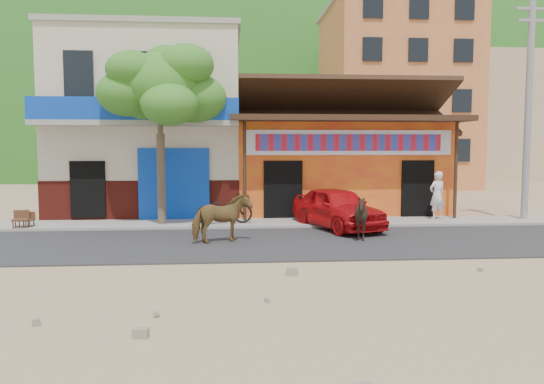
{
  "coord_description": "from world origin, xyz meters",
  "views": [
    {
      "loc": [
        -2.33,
        -12.07,
        2.68
      ],
      "look_at": [
        -1.12,
        3.0,
        1.4
      ],
      "focal_mm": 35.0,
      "sensor_mm": 36.0,
      "label": 1
    }
  ],
  "objects_px": {
    "red_car": "(337,208)",
    "cow_dark": "(361,217)",
    "pedestrian": "(437,195)",
    "tree": "(161,134)",
    "cafe_chair_left": "(20,212)",
    "utility_pole": "(528,106)",
    "cow_tan": "(221,218)",
    "scooter": "(224,209)",
    "cafe_chair_right": "(26,213)"
  },
  "relations": [
    {
      "from": "cow_tan",
      "to": "red_car",
      "type": "bearing_deg",
      "value": -83.77
    },
    {
      "from": "cow_tan",
      "to": "scooter",
      "type": "bearing_deg",
      "value": -26.11
    },
    {
      "from": "scooter",
      "to": "cow_tan",
      "type": "bearing_deg",
      "value": 169.11
    },
    {
      "from": "cow_dark",
      "to": "cafe_chair_left",
      "type": "height_order",
      "value": "cow_dark"
    },
    {
      "from": "cow_tan",
      "to": "cow_dark",
      "type": "relative_size",
      "value": 1.27
    },
    {
      "from": "cow_tan",
      "to": "cafe_chair_left",
      "type": "height_order",
      "value": "cow_tan"
    },
    {
      "from": "cow_dark",
      "to": "pedestrian",
      "type": "height_order",
      "value": "pedestrian"
    },
    {
      "from": "red_car",
      "to": "pedestrian",
      "type": "bearing_deg",
      "value": 0.39
    },
    {
      "from": "pedestrian",
      "to": "cafe_chair_left",
      "type": "xyz_separation_m",
      "value": [
        -14.05,
        -0.89,
        -0.35
      ]
    },
    {
      "from": "tree",
      "to": "pedestrian",
      "type": "distance_m",
      "value": 9.89
    },
    {
      "from": "cow_dark",
      "to": "pedestrian",
      "type": "distance_m",
      "value": 5.02
    },
    {
      "from": "red_car",
      "to": "scooter",
      "type": "xyz_separation_m",
      "value": [
        -3.67,
        0.81,
        -0.1
      ]
    },
    {
      "from": "cow_dark",
      "to": "cafe_chair_right",
      "type": "distance_m",
      "value": 10.66
    },
    {
      "from": "cow_tan",
      "to": "red_car",
      "type": "distance_m",
      "value": 4.35
    },
    {
      "from": "utility_pole",
      "to": "cafe_chair_left",
      "type": "bearing_deg",
      "value": -177.67
    },
    {
      "from": "cow_tan",
      "to": "cafe_chair_right",
      "type": "bearing_deg",
      "value": 39.99
    },
    {
      "from": "tree",
      "to": "scooter",
      "type": "bearing_deg",
      "value": -5.06
    },
    {
      "from": "cow_tan",
      "to": "red_car",
      "type": "relative_size",
      "value": 0.41
    },
    {
      "from": "pedestrian",
      "to": "cafe_chair_right",
      "type": "distance_m",
      "value": 13.95
    },
    {
      "from": "tree",
      "to": "red_car",
      "type": "xyz_separation_m",
      "value": [
        5.76,
        -1.0,
        -2.4
      ]
    },
    {
      "from": "utility_pole",
      "to": "cafe_chair_right",
      "type": "bearing_deg",
      "value": -178.17
    },
    {
      "from": "tree",
      "to": "cafe_chair_left",
      "type": "xyz_separation_m",
      "value": [
        -4.4,
        -0.5,
        -2.49
      ]
    },
    {
      "from": "pedestrian",
      "to": "tree",
      "type": "bearing_deg",
      "value": -14.96
    },
    {
      "from": "cow_tan",
      "to": "red_car",
      "type": "height_order",
      "value": "cow_tan"
    },
    {
      "from": "tree",
      "to": "cow_dark",
      "type": "bearing_deg",
      "value": -27.02
    },
    {
      "from": "pedestrian",
      "to": "cafe_chair_right",
      "type": "xyz_separation_m",
      "value": [
        -13.92,
        -0.74,
        -0.41
      ]
    },
    {
      "from": "red_car",
      "to": "cow_dark",
      "type": "bearing_deg",
      "value": -101.81
    },
    {
      "from": "tree",
      "to": "cow_dark",
      "type": "relative_size",
      "value": 4.71
    },
    {
      "from": "red_car",
      "to": "cafe_chair_right",
      "type": "relative_size",
      "value": 4.52
    },
    {
      "from": "cow_tan",
      "to": "cow_dark",
      "type": "height_order",
      "value": "cow_tan"
    },
    {
      "from": "red_car",
      "to": "cafe_chair_right",
      "type": "bearing_deg",
      "value": 156.93
    },
    {
      "from": "scooter",
      "to": "cafe_chair_right",
      "type": "relative_size",
      "value": 2.16
    },
    {
      "from": "pedestrian",
      "to": "cafe_chair_right",
      "type": "bearing_deg",
      "value": -14.27
    },
    {
      "from": "cow_tan",
      "to": "pedestrian",
      "type": "relative_size",
      "value": 0.95
    },
    {
      "from": "utility_pole",
      "to": "scooter",
      "type": "relative_size",
      "value": 4.21
    },
    {
      "from": "utility_pole",
      "to": "cafe_chair_left",
      "type": "relative_size",
      "value": 7.89
    },
    {
      "from": "cow_dark",
      "to": "scooter",
      "type": "xyz_separation_m",
      "value": [
        -3.94,
        2.89,
        -0.06
      ]
    },
    {
      "from": "tree",
      "to": "cafe_chair_left",
      "type": "relative_size",
      "value": 5.92
    },
    {
      "from": "utility_pole",
      "to": "cafe_chair_right",
      "type": "height_order",
      "value": "utility_pole"
    },
    {
      "from": "utility_pole",
      "to": "cow_dark",
      "type": "relative_size",
      "value": 6.28
    },
    {
      "from": "tree",
      "to": "pedestrian",
      "type": "height_order",
      "value": "tree"
    },
    {
      "from": "cow_dark",
      "to": "scooter",
      "type": "bearing_deg",
      "value": -160.25
    },
    {
      "from": "cow_dark",
      "to": "cafe_chair_left",
      "type": "distance_m",
      "value": 10.74
    },
    {
      "from": "red_car",
      "to": "scooter",
      "type": "distance_m",
      "value": 3.76
    },
    {
      "from": "utility_pole",
      "to": "scooter",
      "type": "distance_m",
      "value": 11.27
    },
    {
      "from": "cow_tan",
      "to": "scooter",
      "type": "relative_size",
      "value": 0.85
    },
    {
      "from": "red_car",
      "to": "cafe_chair_left",
      "type": "relative_size",
      "value": 3.93
    },
    {
      "from": "scooter",
      "to": "tree",
      "type": "bearing_deg",
      "value": 75.0
    },
    {
      "from": "utility_pole",
      "to": "pedestrian",
      "type": "distance_m",
      "value": 4.46
    },
    {
      "from": "utility_pole",
      "to": "cafe_chair_right",
      "type": "distance_m",
      "value": 17.45
    }
  ]
}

